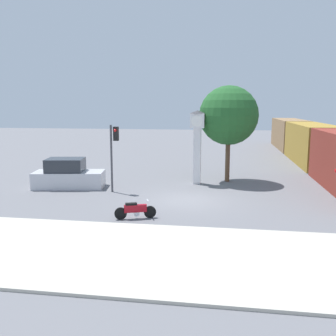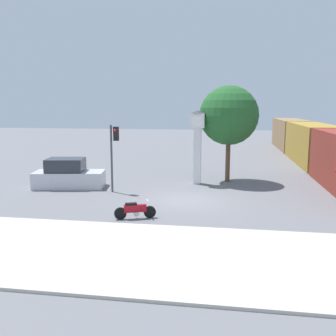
% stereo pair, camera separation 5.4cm
% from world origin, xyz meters
% --- Properties ---
extents(ground_plane, '(120.00, 120.00, 0.00)m').
position_xyz_m(ground_plane, '(0.00, 0.00, 0.00)').
color(ground_plane, slate).
extents(sidewalk_strip, '(36.00, 6.00, 0.10)m').
position_xyz_m(sidewalk_strip, '(0.00, -7.70, 0.05)').
color(sidewalk_strip, '#BCB7A8').
rests_on(sidewalk_strip, ground_plane).
extents(motorcycle, '(1.78, 0.74, 0.82)m').
position_xyz_m(motorcycle, '(-1.95, -3.70, 0.39)').
color(motorcycle, black).
rests_on(motorcycle, ground_plane).
extents(clock_tower, '(1.06, 1.06, 4.68)m').
position_xyz_m(clock_tower, '(0.15, 4.37, 3.09)').
color(clock_tower, white).
rests_on(clock_tower, ground_plane).
extents(freight_train, '(2.80, 34.71, 3.40)m').
position_xyz_m(freight_train, '(9.34, 14.85, 1.70)').
color(freight_train, maroon).
rests_on(freight_train, ground_plane).
extents(traffic_light, '(0.50, 0.35, 3.90)m').
position_xyz_m(traffic_light, '(-4.39, 1.24, 2.69)').
color(traffic_light, '#47474C').
rests_on(traffic_light, ground_plane).
extents(street_tree, '(3.83, 3.83, 6.27)m').
position_xyz_m(street_tree, '(2.09, 5.41, 4.34)').
color(street_tree, brown).
rests_on(street_tree, ground_plane).
extents(parked_car, '(4.44, 2.48, 1.80)m').
position_xyz_m(parked_car, '(-7.55, 1.98, 0.75)').
color(parked_car, silver).
rests_on(parked_car, ground_plane).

